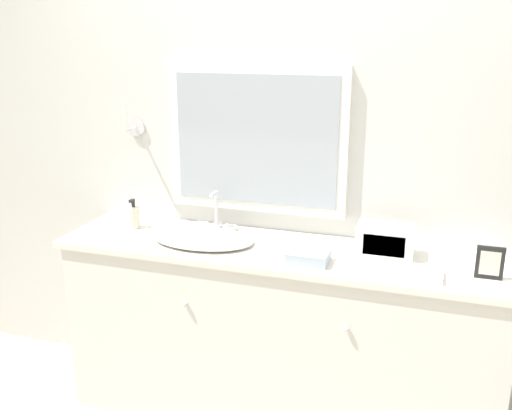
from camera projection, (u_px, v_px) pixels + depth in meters
The scene contains 8 objects.
wall_back at pixel (294, 158), 2.79m from camera, with size 8.00×0.18×2.55m.
vanity_counter at pixel (278, 335), 2.77m from camera, with size 2.10×0.51×0.91m.
sink_basin at pixel (204, 237), 2.72m from camera, with size 0.50×0.37×0.21m.
soap_bottle at pixel (134, 216), 2.90m from camera, with size 0.06×0.06×0.15m.
appliance_box at pixel (385, 240), 2.54m from camera, with size 0.25×0.15×0.14m.
picture_frame at pixel (490, 263), 2.29m from camera, with size 0.11×0.01×0.14m.
hand_towel_near_sink at pixel (308, 257), 2.47m from camera, with size 0.18×0.14×0.05m.
hand_towel_far_corner at pixel (423, 274), 2.32m from camera, with size 0.16×0.14×0.03m.
Camera 1 is at (0.66, -2.10, 1.86)m, focal length 40.00 mm.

